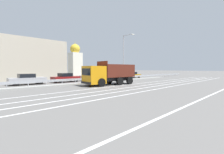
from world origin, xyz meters
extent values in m
plane|color=#605E5B|center=(0.00, 0.00, 0.00)|extent=(320.00, 320.00, 0.00)
cube|color=silver|center=(-3.67, -2.35, 0.00)|extent=(59.73, 0.16, 0.01)
cube|color=silver|center=(-3.67, -4.31, 0.00)|extent=(59.73, 0.16, 0.01)
cube|color=silver|center=(-3.67, -5.79, 0.00)|extent=(59.73, 0.16, 0.01)
cube|color=silver|center=(-3.67, -7.29, 0.00)|extent=(59.73, 0.16, 0.01)
cube|color=silver|center=(-3.67, -12.31, 0.00)|extent=(59.73, 0.16, 0.01)
cube|color=gray|center=(0.00, 2.98, 0.09)|extent=(32.85, 1.10, 0.18)
cube|color=#9EA0A5|center=(0.00, 4.11, 0.62)|extent=(59.73, 0.04, 0.32)
cylinder|color=#ADADB2|center=(-14.78, 4.11, 0.31)|extent=(0.09, 0.09, 0.62)
cylinder|color=#ADADB2|center=(-12.67, 4.11, 0.31)|extent=(0.09, 0.09, 0.62)
cylinder|color=#ADADB2|center=(-10.56, 4.11, 0.31)|extent=(0.09, 0.09, 0.62)
cylinder|color=#ADADB2|center=(-8.45, 4.11, 0.31)|extent=(0.09, 0.09, 0.62)
cylinder|color=#ADADB2|center=(-6.34, 4.11, 0.31)|extent=(0.09, 0.09, 0.62)
cylinder|color=#ADADB2|center=(-4.22, 4.11, 0.31)|extent=(0.09, 0.09, 0.62)
cylinder|color=#ADADB2|center=(-2.11, 4.11, 0.31)|extent=(0.09, 0.09, 0.62)
cylinder|color=#ADADB2|center=(0.00, 4.11, 0.31)|extent=(0.09, 0.09, 0.62)
cylinder|color=#ADADB2|center=(2.11, 4.11, 0.31)|extent=(0.09, 0.09, 0.62)
cylinder|color=#ADADB2|center=(4.22, 4.11, 0.31)|extent=(0.09, 0.09, 0.62)
cylinder|color=#ADADB2|center=(6.34, 4.11, 0.31)|extent=(0.09, 0.09, 0.62)
cylinder|color=#ADADB2|center=(8.45, 4.11, 0.31)|extent=(0.09, 0.09, 0.62)
cylinder|color=#ADADB2|center=(10.56, 4.11, 0.31)|extent=(0.09, 0.09, 0.62)
cylinder|color=#ADADB2|center=(12.67, 4.11, 0.31)|extent=(0.09, 0.09, 0.62)
cylinder|color=#ADADB2|center=(14.78, 4.11, 0.31)|extent=(0.09, 0.09, 0.62)
cylinder|color=#ADADB2|center=(16.89, 4.11, 0.31)|extent=(0.09, 0.09, 0.62)
cylinder|color=#ADADB2|center=(19.01, 4.11, 0.31)|extent=(0.09, 0.09, 0.62)
cylinder|color=#ADADB2|center=(21.12, 4.11, 0.31)|extent=(0.09, 0.09, 0.62)
cylinder|color=#ADADB2|center=(23.23, 4.11, 0.31)|extent=(0.09, 0.09, 0.62)
cylinder|color=#ADADB2|center=(25.34, 4.11, 0.31)|extent=(0.09, 0.09, 0.62)
cylinder|color=#ADADB2|center=(27.45, 4.11, 0.31)|extent=(0.09, 0.09, 0.62)
cylinder|color=#ADADB2|center=(29.57, 4.11, 0.31)|extent=(0.09, 0.09, 0.62)
cube|color=orange|center=(-6.24, -0.28, 1.43)|extent=(2.46, 2.70, 2.23)
cube|color=black|center=(-7.36, -0.17, 1.82)|extent=(0.25, 2.13, 0.84)
cube|color=black|center=(-7.39, -0.16, 0.47)|extent=(0.35, 2.43, 0.24)
cube|color=black|center=(-2.57, -0.66, 0.79)|extent=(5.28, 1.89, 0.53)
cube|color=#511E14|center=(-2.57, -0.66, 1.11)|extent=(5.18, 2.88, 0.12)
cube|color=#511E14|center=(-2.68, -1.80, 1.98)|extent=(4.94, 0.61, 1.62)
cube|color=#511E14|center=(-2.45, 0.48, 1.98)|extent=(4.94, 0.61, 1.62)
cube|color=#511E14|center=(-4.99, -0.41, 2.18)|extent=(0.34, 2.38, 2.02)
cube|color=#511E14|center=(-0.15, -0.91, 1.98)|extent=(0.34, 2.38, 1.62)
cylinder|color=black|center=(-6.03, -1.53, 0.52)|extent=(1.07, 0.42, 1.04)
cylinder|color=black|center=(-5.78, 0.89, 0.52)|extent=(1.07, 0.42, 1.04)
cylinder|color=black|center=(-3.08, -1.83, 0.52)|extent=(1.07, 0.42, 1.04)
cylinder|color=black|center=(-2.83, 0.59, 0.52)|extent=(1.07, 0.42, 1.04)
cylinder|color=black|center=(-1.28, -2.02, 0.52)|extent=(1.07, 0.42, 1.04)
cylinder|color=black|center=(-1.03, 0.41, 0.52)|extent=(1.07, 0.42, 1.04)
cylinder|color=white|center=(0.52, 2.98, 0.16)|extent=(0.16, 0.16, 0.33)
cylinder|color=black|center=(0.52, 2.98, 0.49)|extent=(0.16, 0.16, 0.33)
cylinder|color=white|center=(0.52, 2.98, 0.82)|extent=(0.16, 0.16, 0.33)
cylinder|color=black|center=(0.52, 2.98, 1.15)|extent=(0.16, 0.16, 0.33)
cylinder|color=white|center=(0.52, 2.98, 1.48)|extent=(0.16, 0.16, 0.33)
cylinder|color=#1E4CB2|center=(0.52, 2.98, 2.04)|extent=(0.79, 0.03, 0.79)
cylinder|color=white|center=(0.52, 2.98, 2.04)|extent=(0.85, 0.02, 0.85)
cylinder|color=#ADADB2|center=(3.07, 3.12, 4.19)|extent=(0.18, 0.18, 8.38)
cylinder|color=#ADADB2|center=(3.03, 2.01, 8.23)|extent=(0.19, 2.21, 0.10)
cube|color=silver|center=(2.98, 0.91, 8.15)|extent=(0.71, 0.23, 0.12)
cube|color=#A3A3A8|center=(-11.90, 7.37, 0.64)|extent=(4.65, 1.99, 0.69)
cube|color=black|center=(-12.04, 7.37, 1.25)|extent=(1.97, 1.72, 0.53)
cylinder|color=black|center=(-10.45, 8.26, 0.30)|extent=(0.60, 0.21, 0.60)
cylinder|color=black|center=(-10.48, 6.44, 0.30)|extent=(0.60, 0.21, 0.60)
cylinder|color=black|center=(-13.32, 8.30, 0.30)|extent=(0.60, 0.21, 0.60)
cylinder|color=black|center=(-13.34, 6.48, 0.30)|extent=(0.60, 0.21, 0.60)
cube|color=maroon|center=(-6.28, 7.34, 0.62)|extent=(4.48, 2.05, 0.63)
cube|color=black|center=(-6.41, 7.33, 1.21)|extent=(1.92, 1.72, 0.57)
cylinder|color=black|center=(-4.95, 8.28, 0.30)|extent=(0.61, 0.23, 0.60)
cylinder|color=black|center=(-4.87, 6.51, 0.30)|extent=(0.61, 0.23, 0.60)
cylinder|color=black|center=(-7.68, 8.16, 0.30)|extent=(0.61, 0.23, 0.60)
cylinder|color=black|center=(-7.60, 6.40, 0.30)|extent=(0.61, 0.23, 0.60)
cube|color=#A3A3A8|center=(-0.64, 7.35, 0.62)|extent=(4.90, 2.14, 0.63)
cube|color=black|center=(-0.79, 7.36, 1.22)|extent=(2.12, 1.72, 0.57)
cylinder|color=black|center=(0.90, 8.08, 0.30)|extent=(0.61, 0.24, 0.60)
cylinder|color=black|center=(0.77, 6.39, 0.30)|extent=(0.61, 0.24, 0.60)
cylinder|color=black|center=(-2.06, 8.30, 0.30)|extent=(0.61, 0.24, 0.60)
cylinder|color=black|center=(-2.19, 6.61, 0.30)|extent=(0.61, 0.24, 0.60)
cube|color=#B27A14|center=(4.63, 7.17, 0.67)|extent=(3.96, 2.04, 0.74)
cube|color=black|center=(4.52, 7.16, 1.31)|extent=(1.73, 1.65, 0.52)
cylinder|color=black|center=(5.75, 8.09, 0.30)|extent=(0.61, 0.25, 0.60)
cylinder|color=black|center=(5.88, 6.45, 0.30)|extent=(0.61, 0.25, 0.60)
cylinder|color=black|center=(3.38, 7.90, 0.30)|extent=(0.61, 0.25, 0.60)
cylinder|color=black|center=(3.52, 6.25, 0.30)|extent=(0.61, 0.25, 0.60)
cube|color=#B27A14|center=(10.74, 7.05, 0.60)|extent=(4.26, 1.94, 0.59)
cube|color=black|center=(10.61, 7.06, 1.17)|extent=(1.83, 1.60, 0.55)
cylinder|color=black|center=(12.08, 7.80, 0.30)|extent=(0.61, 0.23, 0.60)
cylinder|color=black|center=(11.99, 6.17, 0.30)|extent=(0.61, 0.23, 0.60)
cylinder|color=black|center=(9.49, 7.94, 0.30)|extent=(0.61, 0.23, 0.60)
cylinder|color=black|center=(9.40, 6.31, 0.30)|extent=(0.61, 0.23, 0.60)
cube|color=#B7AD99|center=(-11.64, 19.24, 3.98)|extent=(18.52, 9.40, 7.96)
cube|color=silver|center=(7.86, 29.13, 3.73)|extent=(3.60, 3.60, 7.45)
sphere|color=gold|center=(7.86, 29.13, 8.75)|extent=(3.24, 3.24, 3.24)
cone|color=gold|center=(7.86, 29.13, 10.65)|extent=(0.30, 0.30, 1.20)
camera|label=1|loc=(-17.59, -15.63, 2.20)|focal=24.00mm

